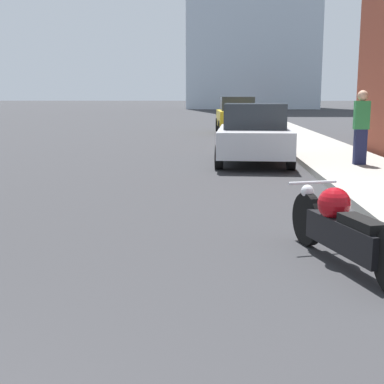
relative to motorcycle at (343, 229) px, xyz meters
name	(u,v)px	position (x,y,z in m)	size (l,w,h in m)	color
sidewalk	(262,119)	(2.04, 35.49, -0.34)	(2.38, 240.00, 0.15)	gray
motorcycle	(343,229)	(0.00, 0.00, 0.00)	(0.94, 2.38, 0.83)	black
parked_car_silver	(254,134)	(-0.37, 8.92, 0.39)	(2.12, 4.12, 1.62)	#BCBCC1
parked_car_yellow	(237,115)	(-0.41, 21.11, 0.47)	(2.09, 4.39, 1.77)	gold
pedestrian	(361,126)	(2.15, 7.66, 0.68)	(0.36, 0.25, 1.81)	#1E2347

